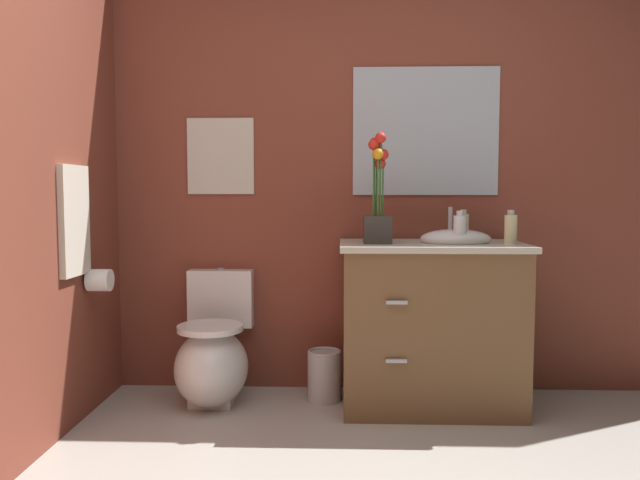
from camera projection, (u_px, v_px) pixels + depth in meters
name	position (u px, v px, depth m)	size (l,w,h in m)	color
wall_back	(392.00, 168.00, 3.48)	(4.21, 0.05, 2.50)	brown
toilet	(213.00, 357.00, 3.29)	(0.38, 0.59, 0.69)	white
vanity_cabinet	(431.00, 323.00, 3.21)	(0.94, 0.56, 1.04)	brown
flower_vase	(378.00, 204.00, 3.13)	(0.14, 0.14, 0.56)	#38332D
soap_bottle	(463.00, 227.00, 3.28)	(0.06, 0.06, 0.17)	beige
lotion_bottle	(460.00, 229.00, 3.09)	(0.06, 0.06, 0.17)	white
hand_wash_bottle	(511.00, 229.00, 3.09)	(0.06, 0.06, 0.17)	beige
trash_bin	(324.00, 375.00, 3.33)	(0.18, 0.18, 0.27)	#B7B7BC
wall_poster	(221.00, 156.00, 3.48)	(0.37, 0.01, 0.42)	beige
wall_mirror	(426.00, 131.00, 3.43)	(0.80, 0.01, 0.70)	#B2BCC6
hanging_towel	(75.00, 221.00, 2.92)	(0.03, 0.28, 0.52)	beige
toilet_paper_roll	(100.00, 280.00, 3.08)	(0.11, 0.11, 0.11)	white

